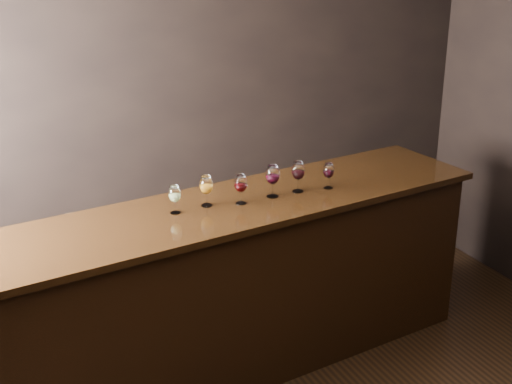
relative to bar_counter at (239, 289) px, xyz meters
name	(u,v)px	position (x,y,z in m)	size (l,w,h in m)	color
room_shell	(276,148)	(-0.20, -0.92, 1.25)	(5.02, 4.52, 2.81)	black
bar_counter	(239,289)	(0.00, 0.00, 0.00)	(3.22, 0.70, 1.13)	black
bar_top	(238,206)	(0.00, 0.00, 0.58)	(3.33, 0.77, 0.04)	black
back_bar_shelf	(216,246)	(0.24, 1.00, -0.17)	(2.21, 0.40, 0.80)	black
glass_white	(175,195)	(-0.41, 0.00, 0.72)	(0.07, 0.07, 0.17)	white
glass_amber	(206,186)	(-0.20, 0.03, 0.74)	(0.08, 0.08, 0.19)	white
glass_red_a	(241,184)	(0.01, -0.02, 0.73)	(0.08, 0.08, 0.19)	white
glass_red_b	(273,176)	(0.24, 0.00, 0.75)	(0.09, 0.09, 0.21)	white
glass_red_c	(298,171)	(0.43, 0.02, 0.74)	(0.09, 0.09, 0.20)	white
glass_red_d	(329,171)	(0.64, -0.01, 0.72)	(0.07, 0.07, 0.17)	white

